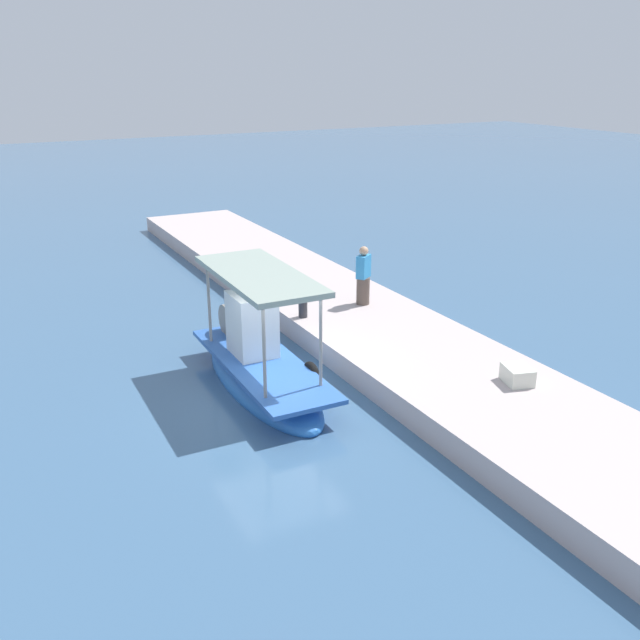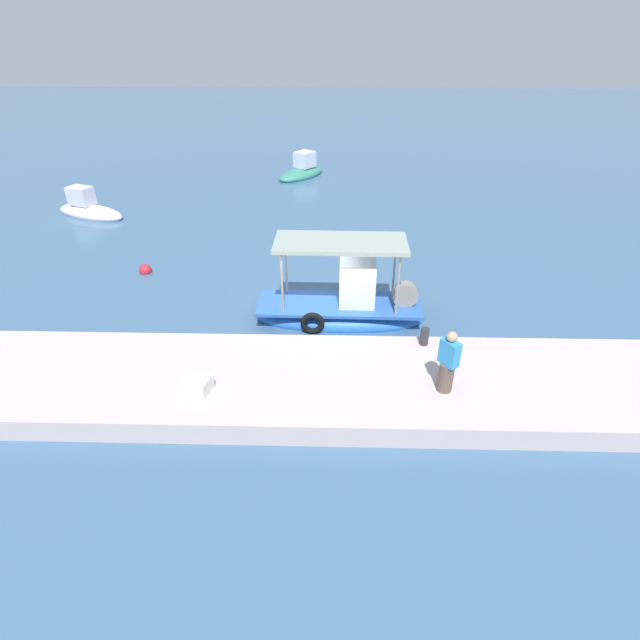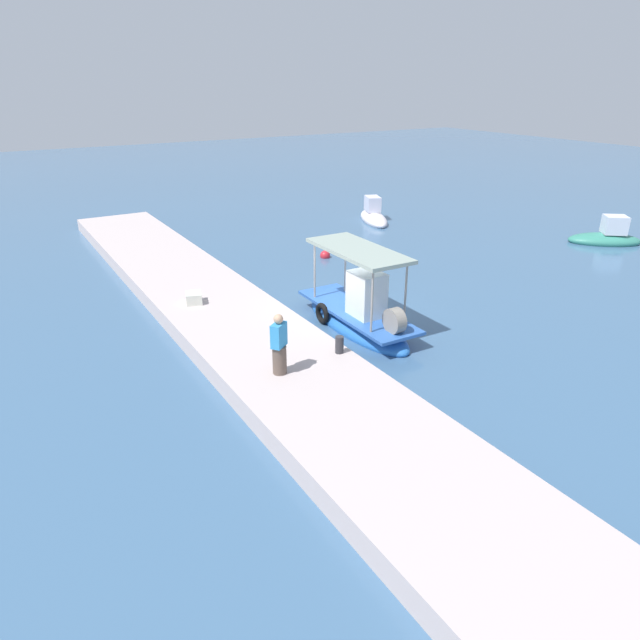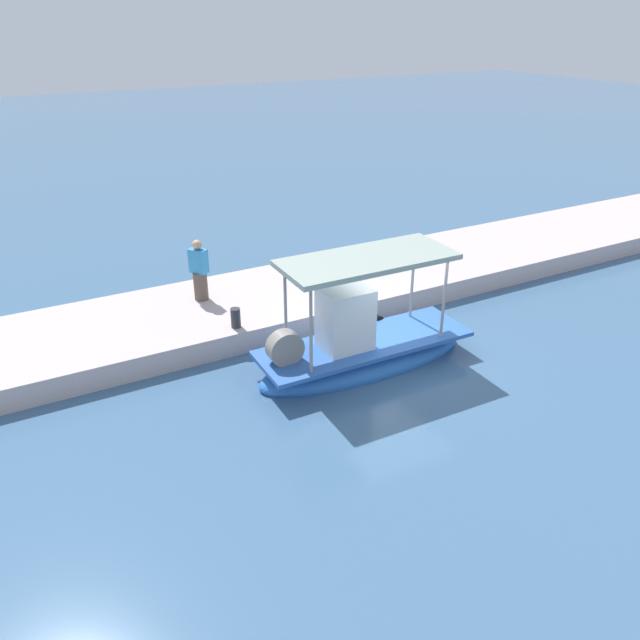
{
  "view_description": "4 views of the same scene",
  "coord_description": "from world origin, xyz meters",
  "px_view_note": "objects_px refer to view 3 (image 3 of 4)",
  "views": [
    {
      "loc": [
        -12.7,
        5.63,
        6.96
      ],
      "look_at": [
        1.11,
        -1.62,
        1.24
      ],
      "focal_mm": 39.21,
      "sensor_mm": 36.0,
      "label": 1
    },
    {
      "loc": [
        0.54,
        -13.93,
        8.47
      ],
      "look_at": [
        0.22,
        -1.36,
        0.83
      ],
      "focal_mm": 28.37,
      "sensor_mm": 36.0,
      "label": 2
    },
    {
      "loc": [
        15.19,
        -10.09,
        7.75
      ],
      "look_at": [
        1.3,
        -1.7,
        0.81
      ],
      "focal_mm": 31.95,
      "sensor_mm": 36.0,
      "label": 3
    },
    {
      "loc": [
        7.83,
        10.75,
        7.55
      ],
      "look_at": [
        1.31,
        -1.22,
        0.76
      ],
      "focal_mm": 34.94,
      "sensor_mm": 36.0,
      "label": 4
    }
  ],
  "objects_px": {
    "fisherman_near_bollard": "(279,347)",
    "cargo_crate": "(194,298)",
    "mooring_bollard": "(339,345)",
    "moored_boat_mid": "(374,216)",
    "marker_buoy": "(325,255)",
    "main_fishing_boat": "(358,314)",
    "moored_boat_near": "(606,238)"
  },
  "relations": [
    {
      "from": "cargo_crate",
      "to": "fisherman_near_bollard",
      "type": "bearing_deg",
      "value": 1.94
    },
    {
      "from": "main_fishing_boat",
      "to": "fisherman_near_bollard",
      "type": "xyz_separation_m",
      "value": [
        2.42,
        -4.18,
        0.85
      ]
    },
    {
      "from": "marker_buoy",
      "to": "moored_boat_near",
      "type": "height_order",
      "value": "moored_boat_near"
    },
    {
      "from": "mooring_bollard",
      "to": "cargo_crate",
      "type": "relative_size",
      "value": 0.75
    },
    {
      "from": "cargo_crate",
      "to": "moored_boat_near",
      "type": "bearing_deg",
      "value": 86.38
    },
    {
      "from": "main_fishing_boat",
      "to": "cargo_crate",
      "type": "height_order",
      "value": "main_fishing_boat"
    },
    {
      "from": "fisherman_near_bollard",
      "to": "moored_boat_mid",
      "type": "bearing_deg",
      "value": 136.85
    },
    {
      "from": "fisherman_near_bollard",
      "to": "mooring_bollard",
      "type": "distance_m",
      "value": 2.06
    },
    {
      "from": "mooring_bollard",
      "to": "moored_boat_near",
      "type": "xyz_separation_m",
      "value": [
        -4.49,
        18.98,
        -0.56
      ]
    },
    {
      "from": "fisherman_near_bollard",
      "to": "moored_boat_near",
      "type": "height_order",
      "value": "fisherman_near_bollard"
    },
    {
      "from": "main_fishing_boat",
      "to": "mooring_bollard",
      "type": "height_order",
      "value": "main_fishing_boat"
    },
    {
      "from": "mooring_bollard",
      "to": "moored_boat_mid",
      "type": "distance_m",
      "value": 18.62
    },
    {
      "from": "marker_buoy",
      "to": "mooring_bollard",
      "type": "bearing_deg",
      "value": -29.56
    },
    {
      "from": "moored_boat_near",
      "to": "moored_boat_mid",
      "type": "distance_m",
      "value": 12.31
    },
    {
      "from": "main_fishing_boat",
      "to": "fisherman_near_bollard",
      "type": "height_order",
      "value": "main_fishing_boat"
    },
    {
      "from": "main_fishing_boat",
      "to": "marker_buoy",
      "type": "xyz_separation_m",
      "value": [
        -7.47,
        3.31,
        -0.4
      ]
    },
    {
      "from": "fisherman_near_bollard",
      "to": "moored_boat_mid",
      "type": "relative_size",
      "value": 0.42
    },
    {
      "from": "moored_boat_mid",
      "to": "marker_buoy",
      "type": "bearing_deg",
      "value": -52.73
    },
    {
      "from": "fisherman_near_bollard",
      "to": "moored_boat_mid",
      "type": "height_order",
      "value": "fisherman_near_bollard"
    },
    {
      "from": "moored_boat_near",
      "to": "fisherman_near_bollard",
      "type": "bearing_deg",
      "value": -77.41
    },
    {
      "from": "main_fishing_boat",
      "to": "fisherman_near_bollard",
      "type": "distance_m",
      "value": 4.91
    },
    {
      "from": "moored_boat_mid",
      "to": "cargo_crate",
      "type": "bearing_deg",
      "value": -58.26
    },
    {
      "from": "fisherman_near_bollard",
      "to": "moored_boat_near",
      "type": "distance_m",
      "value": 21.51
    },
    {
      "from": "moored_boat_mid",
      "to": "moored_boat_near",
      "type": "bearing_deg",
      "value": 36.01
    },
    {
      "from": "mooring_bollard",
      "to": "marker_buoy",
      "type": "distance_m",
      "value": 11.17
    },
    {
      "from": "fisherman_near_bollard",
      "to": "cargo_crate",
      "type": "relative_size",
      "value": 2.53
    },
    {
      "from": "mooring_bollard",
      "to": "marker_buoy",
      "type": "relative_size",
      "value": 1.05
    },
    {
      "from": "mooring_bollard",
      "to": "moored_boat_mid",
      "type": "bearing_deg",
      "value": 140.9
    },
    {
      "from": "mooring_bollard",
      "to": "marker_buoy",
      "type": "xyz_separation_m",
      "value": [
        -9.7,
        5.5,
        -0.74
      ]
    },
    {
      "from": "marker_buoy",
      "to": "moored_boat_mid",
      "type": "height_order",
      "value": "moored_boat_mid"
    },
    {
      "from": "moored_boat_mid",
      "to": "mooring_bollard",
      "type": "bearing_deg",
      "value": -39.1
    },
    {
      "from": "main_fishing_boat",
      "to": "mooring_bollard",
      "type": "distance_m",
      "value": 3.14
    }
  ]
}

